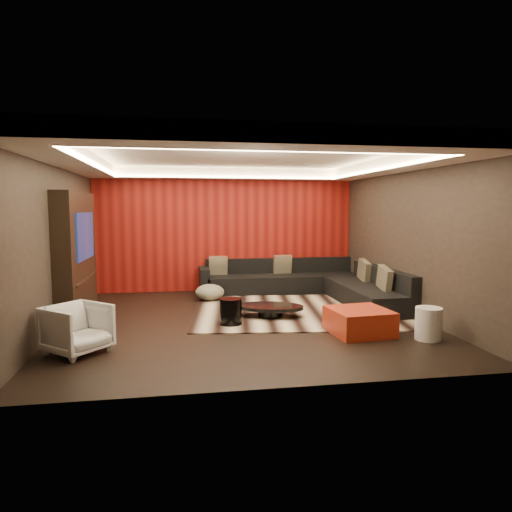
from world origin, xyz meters
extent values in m
cube|color=black|center=(0.00, 0.00, -0.01)|extent=(6.00, 6.00, 0.02)
cube|color=silver|center=(0.00, 0.00, 2.81)|extent=(6.00, 6.00, 0.02)
cube|color=black|center=(0.00, 3.01, 1.40)|extent=(6.00, 0.02, 2.80)
cube|color=black|center=(-3.01, 0.00, 1.40)|extent=(0.02, 6.00, 2.80)
cube|color=black|center=(3.01, 0.00, 1.40)|extent=(0.02, 6.00, 2.80)
cube|color=#6B0C0A|center=(0.00, 2.97, 1.40)|extent=(5.98, 0.05, 2.78)
cube|color=silver|center=(0.00, 2.70, 2.69)|extent=(6.00, 0.60, 0.22)
cube|color=silver|center=(0.00, -2.70, 2.69)|extent=(6.00, 0.60, 0.22)
cube|color=silver|center=(-2.70, 0.00, 2.69)|extent=(0.60, 4.80, 0.22)
cube|color=silver|center=(2.70, 0.00, 2.69)|extent=(0.60, 4.80, 0.22)
cube|color=#FFD899|center=(0.00, 2.36, 2.60)|extent=(4.80, 0.08, 0.04)
cube|color=#FFD899|center=(0.00, -2.36, 2.60)|extent=(4.80, 0.08, 0.04)
cube|color=#FFD899|center=(-2.36, 0.00, 2.60)|extent=(0.08, 4.80, 0.04)
cube|color=#FFD899|center=(2.36, 0.00, 2.60)|extent=(0.08, 4.80, 0.04)
cube|color=black|center=(-2.85, 0.60, 1.10)|extent=(0.30, 2.00, 2.20)
cube|color=black|center=(-2.69, 0.60, 1.45)|extent=(0.04, 1.30, 0.80)
cube|color=black|center=(-2.69, 0.60, 0.70)|extent=(0.04, 1.60, 0.04)
cube|color=tan|center=(1.17, 0.52, 0.01)|extent=(4.33, 3.46, 0.02)
cylinder|color=black|center=(0.48, 0.15, 0.12)|extent=(1.47, 1.47, 0.20)
cylinder|color=black|center=(-0.27, -0.29, 0.23)|extent=(0.47, 0.47, 0.43)
ellipsoid|color=beige|center=(-0.48, 1.77, 0.18)|extent=(0.75, 0.75, 0.33)
cylinder|color=silver|center=(2.50, -1.58, 0.24)|extent=(0.50, 0.50, 0.48)
cube|color=#A02D14|center=(1.62, -1.11, 0.19)|extent=(0.94, 0.94, 0.38)
imported|color=silver|center=(-2.44, -1.40, 0.33)|extent=(1.01, 1.01, 0.66)
cube|color=black|center=(1.25, 2.55, 0.20)|extent=(3.50, 0.90, 0.40)
cube|color=black|center=(1.25, 2.90, 0.57)|extent=(3.50, 0.20, 0.35)
cube|color=black|center=(2.55, 0.80, 0.20)|extent=(0.90, 2.60, 0.40)
cube|color=black|center=(2.90, 0.80, 0.57)|extent=(0.20, 2.60, 0.35)
cube|color=black|center=(-0.55, 2.55, 0.30)|extent=(0.20, 0.90, 0.60)
cube|color=tan|center=(2.67, 0.26, 0.62)|extent=(0.12, 0.50, 0.50)
cube|color=tan|center=(-0.22, 2.73, 0.62)|extent=(0.42, 0.20, 0.44)
cube|color=tan|center=(2.74, 1.38, 0.62)|extent=(0.12, 0.50, 0.50)
cube|color=tan|center=(1.29, 2.72, 0.62)|extent=(0.42, 0.20, 0.44)
camera|label=1|loc=(-1.08, -7.62, 1.93)|focal=32.00mm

